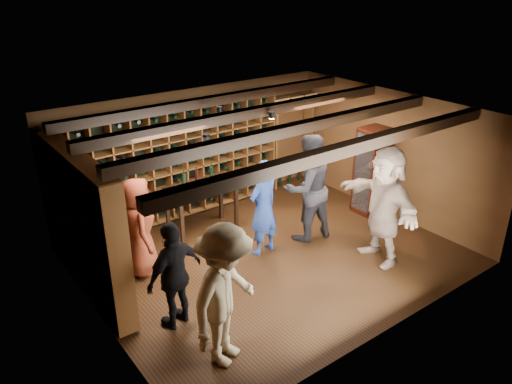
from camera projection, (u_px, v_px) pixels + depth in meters
ground at (271, 256)px, 8.70m from camera, size 6.00×6.00×0.00m
room_shell at (270, 121)px, 7.75m from camera, size 6.00×6.00×6.00m
wine_rack_back at (176, 163)px, 9.65m from camera, size 4.65×0.30×2.20m
wine_rack_left at (85, 225)px, 7.29m from camera, size 0.30×2.65×2.20m
crate_shelf at (292, 117)px, 11.07m from camera, size 1.20×0.32×2.07m
display_cabinet at (371, 173)px, 9.98m from camera, size 0.55×0.50×1.75m
man_blue_shirt at (263, 208)px, 8.49m from camera, size 0.69×0.52×1.72m
man_grey_suit at (308, 188)px, 8.93m from camera, size 1.06×0.88×1.99m
guest_red_floral at (139, 227)px, 7.92m from camera, size 0.71×0.91×1.65m
guest_woman_black at (175, 275)px, 6.74m from camera, size 0.99×0.60×1.58m
guest_khaki at (225, 296)px, 6.02m from camera, size 1.43×1.19×1.92m
guest_beige at (384, 205)px, 8.22m from camera, size 0.97×1.96×2.02m
tasting_table at (201, 191)px, 9.18m from camera, size 1.28×0.64×1.24m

